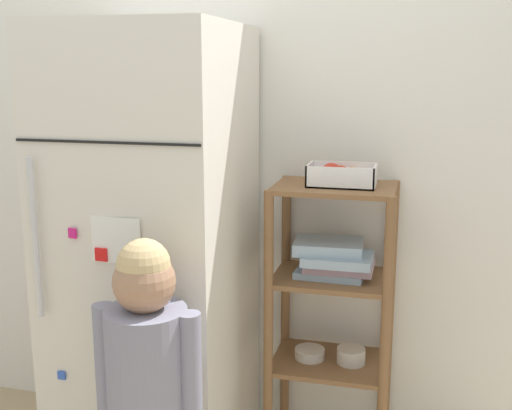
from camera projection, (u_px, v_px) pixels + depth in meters
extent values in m
cube|color=silver|center=(235.00, 178.00, 2.60)|extent=(2.59, 0.03, 2.19)
cube|color=silver|center=(155.00, 258.00, 2.36)|extent=(0.63, 0.67, 1.69)
cube|color=black|center=(105.00, 142.00, 1.94)|extent=(0.62, 0.01, 0.01)
cylinder|color=silver|center=(35.00, 239.00, 2.05)|extent=(0.02, 0.02, 0.53)
cube|color=white|center=(116.00, 241.00, 2.00)|extent=(0.17, 0.01, 0.15)
cube|color=#2DA5D9|center=(162.00, 305.00, 2.00)|extent=(0.04, 0.02, 0.04)
cube|color=blue|center=(62.00, 375.00, 2.16)|extent=(0.03, 0.01, 0.03)
cube|color=#D91B76|center=(72.00, 233.00, 2.03)|extent=(0.03, 0.02, 0.03)
cube|color=red|center=(101.00, 255.00, 2.02)|extent=(0.04, 0.01, 0.04)
cylinder|color=gray|center=(148.00, 374.00, 1.90)|extent=(0.25, 0.25, 0.41)
sphere|color=gray|center=(155.00, 303.00, 1.93)|extent=(0.11, 0.11, 0.11)
sphere|color=#A87A5B|center=(144.00, 282.00, 1.84)|extent=(0.19, 0.19, 0.19)
sphere|color=tan|center=(144.00, 265.00, 1.83)|extent=(0.16, 0.16, 0.16)
cylinder|color=gray|center=(106.00, 359.00, 1.93)|extent=(0.07, 0.07, 0.35)
cylinder|color=gray|center=(190.00, 369.00, 1.86)|extent=(0.07, 0.07, 0.35)
cylinder|color=brown|center=(268.00, 340.00, 2.33)|extent=(0.04, 0.04, 1.12)
cylinder|color=brown|center=(384.00, 352.00, 2.22)|extent=(0.04, 0.04, 1.12)
cylinder|color=brown|center=(285.00, 309.00, 2.62)|extent=(0.04, 0.04, 1.12)
cylinder|color=brown|center=(389.00, 319.00, 2.51)|extent=(0.04, 0.04, 1.12)
cube|color=brown|center=(335.00, 188.00, 2.30)|extent=(0.44, 0.33, 0.02)
cube|color=brown|center=(332.00, 278.00, 2.38)|extent=(0.44, 0.33, 0.02)
cube|color=brown|center=(330.00, 362.00, 2.45)|extent=(0.44, 0.33, 0.02)
cube|color=#99B2C6|center=(331.00, 272.00, 2.38)|extent=(0.26, 0.20, 0.03)
cube|color=#B293A3|center=(339.00, 265.00, 2.37)|extent=(0.25, 0.19, 0.03)
cube|color=#99B2C6|center=(338.00, 259.00, 2.33)|extent=(0.25, 0.19, 0.03)
cube|color=#99B2C6|center=(329.00, 246.00, 2.36)|extent=(0.26, 0.21, 0.04)
cylinder|color=beige|center=(310.00, 353.00, 2.46)|extent=(0.12, 0.12, 0.04)
cylinder|color=beige|center=(351.00, 356.00, 2.42)|extent=(0.11, 0.11, 0.06)
cube|color=white|center=(342.00, 185.00, 2.29)|extent=(0.24, 0.15, 0.01)
cube|color=white|center=(339.00, 178.00, 2.22)|extent=(0.24, 0.01, 0.08)
cube|color=white|center=(344.00, 172.00, 2.35)|extent=(0.24, 0.01, 0.08)
cube|color=white|center=(309.00, 174.00, 2.31)|extent=(0.01, 0.15, 0.08)
cube|color=white|center=(375.00, 177.00, 2.25)|extent=(0.01, 0.15, 0.08)
sphere|color=#B1311E|center=(341.00, 174.00, 2.31)|extent=(0.06, 0.06, 0.06)
sphere|color=#B42819|center=(331.00, 174.00, 2.28)|extent=(0.08, 0.08, 0.08)
sphere|color=orange|center=(352.00, 176.00, 2.26)|extent=(0.07, 0.07, 0.07)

